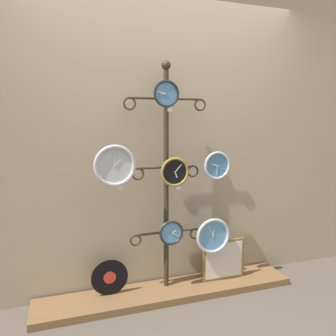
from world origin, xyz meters
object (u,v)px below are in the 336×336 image
Objects in this scene: display_stand at (166,214)px; picture_frame at (224,260)px; clock_top_center at (166,94)px; clock_middle_left at (115,166)px; clock_middle_center at (175,172)px; clock_middle_right at (217,166)px; vinyl_record at (110,277)px; clock_bottom_center at (171,233)px; clock_bottom_right at (213,236)px.

display_stand is 0.69m from picture_frame.
clock_middle_left is (-0.41, -0.01, -0.54)m from clock_top_center.
picture_frame is (0.48, 0.03, -0.82)m from clock_middle_center.
clock_middle_right is at bearing 1.33° from clock_middle_left.
clock_middle_right is at bearing -11.50° from display_stand.
vinyl_record is (-0.49, -0.01, -0.48)m from display_stand.
clock_middle_left is at bearing -178.67° from clock_middle_right.
clock_middle_right reaches higher than vinyl_record.
picture_frame is (0.56, 0.04, -1.44)m from clock_top_center.
clock_bottom_center is at bearing -174.51° from picture_frame.
picture_frame is (0.13, 0.04, -0.25)m from clock_bottom_right.
clock_bottom_center is (0.45, 0.00, -0.57)m from clock_middle_left.
display_stand reaches higher than clock_middle_center.
clock_bottom_right is (0.39, -0.10, -0.20)m from display_stand.
vinyl_record is 1.01m from picture_frame.
display_stand is 0.64m from clock_middle_left.
clock_bottom_right is 0.93m from vinyl_record.
clock_middle_right is 1.16× the size of clock_bottom_center.
display_stand is at bearing 1.00° from vinyl_record.
picture_frame is at bearing 3.06° from clock_middle_left.
clock_middle_left reaches higher than clock_middle_center.
vinyl_record is at bearing 177.40° from picture_frame.
vinyl_record is (-0.91, 0.08, -0.89)m from clock_middle_right.
display_stand reaches higher than clock_bottom_right.
clock_top_center is 0.87× the size of clock_middle_center.
vinyl_record is (-0.50, 0.10, -0.36)m from clock_bottom_center.
picture_frame is at bearing 5.49° from clock_bottom_center.
clock_top_center reaches higher than clock_middle_left.
picture_frame is at bearing 17.34° from clock_bottom_right.
clock_top_center reaches higher than vinyl_record.
display_stand is 0.16m from clock_bottom_center.
clock_bottom_center reaches higher than vinyl_record.
picture_frame is at bearing -2.60° from vinyl_record.
clock_middle_left reaches higher than clock_middle_right.
picture_frame reaches higher than vinyl_record.
clock_middle_left is at bearing -179.75° from clock_bottom_center.
clock_bottom_center is at bearing -177.49° from clock_middle_right.
clock_middle_center is 0.50m from clock_bottom_center.
clock_middle_center reaches higher than vinyl_record.
display_stand is 8.14× the size of clock_middle_right.
clock_middle_right is 0.87m from picture_frame.
picture_frame is at bearing 4.35° from clock_top_center.
clock_middle_left is 0.73m from clock_bottom_center.
clock_middle_center is 0.67m from clock_bottom_right.
clock_middle_center is 0.77× the size of clock_bottom_right.
picture_frame is (0.10, 0.03, -0.86)m from clock_middle_right.
clock_middle_right is at bearing 18.39° from clock_bottom_right.
clock_bottom_center reaches higher than picture_frame.
clock_middle_left is 1.07× the size of vinyl_record.
clock_middle_right is at bearing 0.33° from clock_middle_center.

